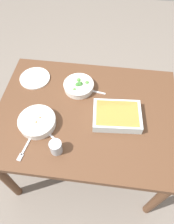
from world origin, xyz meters
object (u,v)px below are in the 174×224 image
object	(u,v)px
spoon_by_broccoli	(90,90)
fork_on_table	(24,149)
drink_cup	(56,147)
spoon_by_stew	(47,132)
baking_dish	(117,115)
stew_bowl	(37,122)
broccoli_bowl	(79,86)
side_plate	(35,78)

from	to	relation	value
spoon_by_broccoli	fork_on_table	distance (m)	0.59
drink_cup	spoon_by_stew	world-z (taller)	drink_cup
baking_dish	fork_on_table	bearing A→B (deg)	28.82
stew_bowl	broccoli_bowl	xyz separation A→B (m)	(-0.21, -0.33, -0.00)
baking_dish	drink_cup	world-z (taller)	drink_cup
baking_dish	spoon_by_stew	xyz separation A→B (m)	(0.42, 0.16, -0.03)
drink_cup	spoon_by_stew	bearing A→B (deg)	-52.34
stew_bowl	side_plate	world-z (taller)	stew_bowl
side_plate	spoon_by_stew	distance (m)	0.47
fork_on_table	broccoli_bowl	bearing A→B (deg)	-115.73
broccoli_bowl	baking_dish	world-z (taller)	broccoli_bowl
baking_dish	side_plate	size ratio (longest dim) A/B	1.44
drink_cup	fork_on_table	xyz separation A→B (m)	(0.19, 0.02, -0.04)
baking_dish	spoon_by_stew	world-z (taller)	baking_dish
broccoli_bowl	fork_on_table	distance (m)	0.57
broccoli_bowl	drink_cup	size ratio (longest dim) A/B	2.51
stew_bowl	baking_dish	xyz separation A→B (m)	(-0.49, -0.11, 0.00)
broccoli_bowl	side_plate	bearing A→B (deg)	-8.94
drink_cup	spoon_by_broccoli	size ratio (longest dim) A/B	0.48
broccoli_bowl	spoon_by_broccoli	distance (m)	0.08
side_plate	spoon_by_stew	size ratio (longest dim) A/B	1.44
drink_cup	side_plate	size ratio (longest dim) A/B	0.39
side_plate	stew_bowl	bearing A→B (deg)	108.14
stew_bowl	drink_cup	size ratio (longest dim) A/B	2.76
side_plate	fork_on_table	bearing A→B (deg)	99.21
stew_bowl	spoon_by_stew	size ratio (longest dim) A/B	1.53
broccoli_bowl	spoon_by_broccoli	world-z (taller)	broccoli_bowl
broccoli_bowl	spoon_by_stew	size ratio (longest dim) A/B	1.40
spoon_by_broccoli	stew_bowl	bearing A→B (deg)	47.46
spoon_by_stew	fork_on_table	distance (m)	0.17
side_plate	baking_dish	bearing A→B (deg)	155.89
spoon_by_stew	drink_cup	bearing A→B (deg)	127.66
stew_bowl	fork_on_table	bearing A→B (deg)	79.25
spoon_by_stew	spoon_by_broccoli	distance (m)	0.43
side_plate	spoon_by_stew	xyz separation A→B (m)	(-0.19, 0.43, -0.00)
stew_bowl	fork_on_table	world-z (taller)	stew_bowl
drink_cup	side_plate	xyz separation A→B (m)	(0.28, -0.54, -0.03)
side_plate	broccoli_bowl	bearing A→B (deg)	171.06
baking_dish	drink_cup	bearing A→B (deg)	38.79
spoon_by_stew	spoon_by_broccoli	world-z (taller)	same
broccoli_bowl	fork_on_table	bearing A→B (deg)	64.27
spoon_by_broccoli	drink_cup	bearing A→B (deg)	74.00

